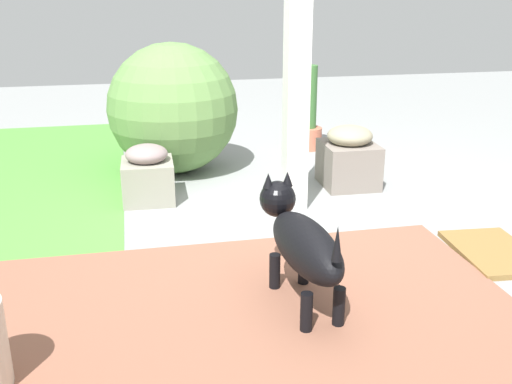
{
  "coord_description": "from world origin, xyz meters",
  "views": [
    {
      "loc": [
        -3.1,
        0.91,
        1.37
      ],
      "look_at": [
        -0.08,
        0.27,
        0.3
      ],
      "focal_mm": 41.63,
      "sensor_mm": 36.0,
      "label": 1
    }
  ],
  "objects_px": {
    "porch_pillar": "(298,1)",
    "stone_planter_mid": "(148,175)",
    "doormat": "(494,252)",
    "round_shrub": "(173,109)",
    "dog": "(301,240)",
    "terracotta_pot_tall": "(309,119)",
    "stone_planter_nearest": "(349,158)"
  },
  "relations": [
    {
      "from": "terracotta_pot_tall",
      "to": "round_shrub",
      "type": "bearing_deg",
      "value": 109.41
    },
    {
      "from": "round_shrub",
      "to": "dog",
      "type": "bearing_deg",
      "value": -169.96
    },
    {
      "from": "porch_pillar",
      "to": "stone_planter_mid",
      "type": "bearing_deg",
      "value": 70.78
    },
    {
      "from": "round_shrub",
      "to": "doormat",
      "type": "bearing_deg",
      "value": -140.85
    },
    {
      "from": "stone_planter_mid",
      "to": "doormat",
      "type": "height_order",
      "value": "stone_planter_mid"
    },
    {
      "from": "stone_planter_nearest",
      "to": "doormat",
      "type": "distance_m",
      "value": 1.35
    },
    {
      "from": "doormat",
      "to": "stone_planter_nearest",
      "type": "bearing_deg",
      "value": 15.59
    },
    {
      "from": "stone_planter_nearest",
      "to": "dog",
      "type": "relative_size",
      "value": 0.57
    },
    {
      "from": "round_shrub",
      "to": "doormat",
      "type": "distance_m",
      "value": 2.51
    },
    {
      "from": "porch_pillar",
      "to": "round_shrub",
      "type": "height_order",
      "value": "porch_pillar"
    },
    {
      "from": "dog",
      "to": "doormat",
      "type": "bearing_deg",
      "value": -76.91
    },
    {
      "from": "terracotta_pot_tall",
      "to": "dog",
      "type": "bearing_deg",
      "value": 162.47
    },
    {
      "from": "porch_pillar",
      "to": "round_shrub",
      "type": "bearing_deg",
      "value": 35.57
    },
    {
      "from": "stone_planter_mid",
      "to": "dog",
      "type": "bearing_deg",
      "value": -158.02
    },
    {
      "from": "stone_planter_nearest",
      "to": "stone_planter_mid",
      "type": "bearing_deg",
      "value": 91.05
    },
    {
      "from": "porch_pillar",
      "to": "doormat",
      "type": "relative_size",
      "value": 4.46
    },
    {
      "from": "porch_pillar",
      "to": "round_shrub",
      "type": "xyz_separation_m",
      "value": [
        0.97,
        0.69,
        -0.79
      ]
    },
    {
      "from": "porch_pillar",
      "to": "terracotta_pot_tall",
      "type": "relative_size",
      "value": 3.51
    },
    {
      "from": "stone_planter_mid",
      "to": "round_shrub",
      "type": "height_order",
      "value": "round_shrub"
    },
    {
      "from": "stone_planter_nearest",
      "to": "dog",
      "type": "bearing_deg",
      "value": 152.61
    },
    {
      "from": "dog",
      "to": "stone_planter_nearest",
      "type": "bearing_deg",
      "value": -27.39
    },
    {
      "from": "terracotta_pot_tall",
      "to": "doormat",
      "type": "distance_m",
      "value": 2.37
    },
    {
      "from": "doormat",
      "to": "dog",
      "type": "bearing_deg",
      "value": 103.09
    },
    {
      "from": "stone_planter_mid",
      "to": "terracotta_pot_tall",
      "type": "xyz_separation_m",
      "value": [
        1.07,
        -1.44,
        0.08
      ]
    },
    {
      "from": "porch_pillar",
      "to": "stone_planter_nearest",
      "type": "bearing_deg",
      "value": -55.15
    },
    {
      "from": "stone_planter_nearest",
      "to": "round_shrub",
      "type": "bearing_deg",
      "value": 62.56
    },
    {
      "from": "stone_planter_nearest",
      "to": "round_shrub",
      "type": "relative_size",
      "value": 0.45
    },
    {
      "from": "terracotta_pot_tall",
      "to": "doormat",
      "type": "xyz_separation_m",
      "value": [
        -2.34,
        -0.34,
        -0.25
      ]
    },
    {
      "from": "stone_planter_mid",
      "to": "dog",
      "type": "distance_m",
      "value": 1.66
    },
    {
      "from": "round_shrub",
      "to": "terracotta_pot_tall",
      "type": "height_order",
      "value": "round_shrub"
    },
    {
      "from": "dog",
      "to": "porch_pillar",
      "type": "bearing_deg",
      "value": -14.23
    },
    {
      "from": "round_shrub",
      "to": "terracotta_pot_tall",
      "type": "bearing_deg",
      "value": -70.59
    }
  ]
}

